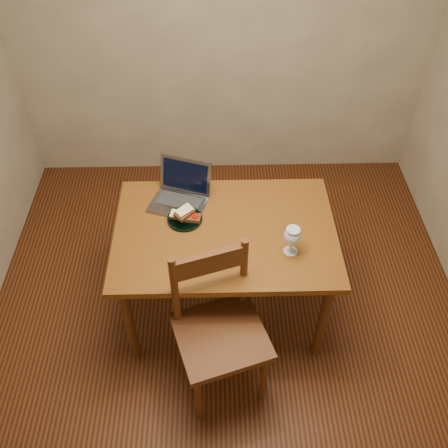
{
  "coord_description": "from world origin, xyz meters",
  "views": [
    {
      "loc": [
        -0.07,
        -1.94,
        2.84
      ],
      "look_at": [
        -0.02,
        0.07,
        0.8
      ],
      "focal_mm": 40.0,
      "sensor_mm": 36.0,
      "label": 1
    }
  ],
  "objects_px": {
    "chair": "(219,326)",
    "milk_glass": "(292,241)",
    "laptop": "(181,191)",
    "table": "(225,240)",
    "plate": "(185,219)"
  },
  "relations": [
    {
      "from": "table",
      "to": "laptop",
      "type": "height_order",
      "value": "laptop"
    },
    {
      "from": "chair",
      "to": "milk_glass",
      "type": "xyz_separation_m",
      "value": [
        0.41,
        0.35,
        0.28
      ]
    },
    {
      "from": "milk_glass",
      "to": "laptop",
      "type": "relative_size",
      "value": 0.45
    },
    {
      "from": "table",
      "to": "chair",
      "type": "bearing_deg",
      "value": -94.83
    },
    {
      "from": "plate",
      "to": "laptop",
      "type": "relative_size",
      "value": 0.51
    },
    {
      "from": "chair",
      "to": "laptop",
      "type": "xyz_separation_m",
      "value": [
        -0.22,
        0.81,
        0.25
      ]
    },
    {
      "from": "table",
      "to": "milk_glass",
      "type": "relative_size",
      "value": 7.12
    },
    {
      "from": "table",
      "to": "milk_glass",
      "type": "height_order",
      "value": "milk_glass"
    },
    {
      "from": "milk_glass",
      "to": "laptop",
      "type": "height_order",
      "value": "laptop"
    },
    {
      "from": "laptop",
      "to": "milk_glass",
      "type": "bearing_deg",
      "value": -16.84
    },
    {
      "from": "chair",
      "to": "milk_glass",
      "type": "height_order",
      "value": "chair"
    },
    {
      "from": "table",
      "to": "chair",
      "type": "distance_m",
      "value": 0.54
    },
    {
      "from": "milk_glass",
      "to": "laptop",
      "type": "xyz_separation_m",
      "value": [
        -0.62,
        0.46,
        -0.03
      ]
    },
    {
      "from": "table",
      "to": "plate",
      "type": "bearing_deg",
      "value": 159.42
    },
    {
      "from": "table",
      "to": "chair",
      "type": "xyz_separation_m",
      "value": [
        -0.04,
        -0.53,
        -0.11
      ]
    }
  ]
}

